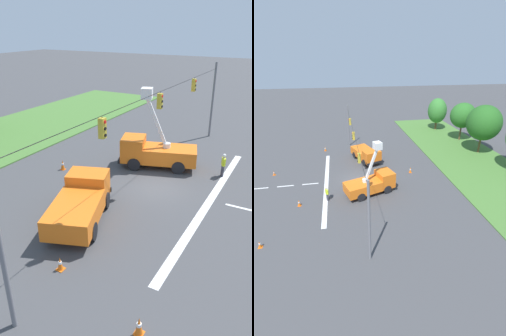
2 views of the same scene
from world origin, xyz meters
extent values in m
plane|color=#424244|center=(0.00, 0.00, 0.00)|extent=(200.00, 200.00, 0.00)
cube|color=#477533|center=(0.00, 18.00, 0.05)|extent=(56.00, 12.00, 0.10)
cube|color=silver|center=(0.00, -3.79, 0.00)|extent=(17.60, 0.50, 0.01)
cube|color=silver|center=(0.00, -5.79, 0.00)|extent=(0.20, 2.00, 0.01)
cube|color=silver|center=(0.00, -8.79, 0.00)|extent=(0.20, 2.00, 0.01)
cube|color=silver|center=(0.00, -11.79, 0.00)|extent=(0.20, 2.00, 0.01)
cylinder|color=slate|center=(-13.00, 0.00, 3.60)|extent=(0.20, 0.20, 7.20)
cylinder|color=slate|center=(13.00, 0.00, 3.60)|extent=(0.20, 0.20, 7.20)
cylinder|color=black|center=(0.00, 0.00, 6.60)|extent=(26.00, 0.03, 0.03)
cylinder|color=black|center=(-6.60, 0.00, 6.55)|extent=(0.02, 0.02, 0.10)
cube|color=gold|center=(-6.60, 0.00, 6.02)|extent=(0.32, 0.28, 0.96)
cylinder|color=red|center=(-6.60, -0.16, 6.34)|extent=(0.16, 0.05, 0.16)
cylinder|color=black|center=(-6.60, -0.16, 6.02)|extent=(0.16, 0.05, 0.16)
cylinder|color=black|center=(-6.60, -0.16, 5.70)|extent=(0.16, 0.05, 0.16)
cylinder|color=black|center=(0.01, 0.00, 6.55)|extent=(0.02, 0.02, 0.10)
cube|color=gold|center=(0.01, 0.00, 6.02)|extent=(0.32, 0.28, 0.96)
cylinder|color=red|center=(0.01, -0.16, 6.34)|extent=(0.16, 0.05, 0.16)
cylinder|color=black|center=(0.01, -0.16, 6.02)|extent=(0.16, 0.05, 0.16)
cylinder|color=black|center=(0.01, -0.16, 5.70)|extent=(0.16, 0.05, 0.16)
cylinder|color=black|center=(6.64, 0.00, 6.55)|extent=(0.02, 0.02, 0.10)
cube|color=gold|center=(6.64, 0.00, 6.02)|extent=(0.32, 0.28, 0.96)
cylinder|color=red|center=(6.64, -0.16, 6.34)|extent=(0.16, 0.05, 0.16)
cylinder|color=black|center=(6.64, -0.16, 6.02)|extent=(0.16, 0.05, 0.16)
cylinder|color=black|center=(6.64, -0.16, 5.70)|extent=(0.16, 0.05, 0.16)
cylinder|color=brown|center=(-19.57, 19.28, 1.11)|extent=(0.44, 0.44, 2.23)
ellipsoid|color=#33752D|center=(-19.57, 19.28, 4.12)|extent=(4.45, 3.87, 5.16)
cylinder|color=brown|center=(-12.00, 20.96, 1.44)|extent=(0.30, 0.30, 2.88)
ellipsoid|color=#286623|center=(-12.00, 20.96, 4.78)|extent=(4.48, 4.65, 4.58)
cylinder|color=brown|center=(-5.56, 20.95, 1.37)|extent=(0.32, 0.32, 2.74)
ellipsoid|color=#235B1E|center=(-5.56, 20.95, 5.09)|extent=(5.55, 5.30, 5.56)
cube|color=orange|center=(3.68, 0.53, 1.08)|extent=(3.48, 4.58, 1.16)
cube|color=orange|center=(2.78, 3.28, 1.42)|extent=(2.68, 2.35, 1.83)
cube|color=#1E2838|center=(2.59, 3.85, 1.74)|extent=(1.92, 0.71, 0.83)
cube|color=black|center=(2.48, 4.18, 0.65)|extent=(2.27, 0.88, 0.30)
cylinder|color=black|center=(1.82, 2.72, 0.50)|extent=(0.58, 1.04, 1.00)
cylinder|color=black|center=(3.87, 3.39, 0.50)|extent=(0.58, 1.04, 1.00)
cylinder|color=black|center=(2.88, -0.50, 0.50)|extent=(0.58, 1.04, 1.00)
cylinder|color=black|center=(4.92, 0.17, 0.50)|extent=(0.58, 1.04, 1.00)
cylinder|color=silver|center=(3.59, 0.80, 1.84)|extent=(0.60, 0.60, 0.36)
cube|color=white|center=(3.33, 1.58, 3.59)|extent=(0.81, 1.84, 3.95)
cube|color=white|center=(3.08, 2.36, 5.76)|extent=(1.10, 1.04, 0.80)
cube|color=orange|center=(-6.84, 1.76, 1.06)|extent=(4.62, 3.72, 1.13)
cube|color=orange|center=(-4.16, 2.75, 1.35)|extent=(2.44, 2.84, 1.70)
cube|color=#1E2838|center=(-3.60, 2.96, 1.64)|extent=(0.83, 2.02, 0.76)
cube|color=black|center=(-3.28, 3.07, 0.65)|extent=(1.01, 2.40, 0.30)
cylinder|color=black|center=(-4.77, 3.75, 0.50)|extent=(1.04, 0.61, 1.00)
cylinder|color=black|center=(-3.98, 1.59, 0.50)|extent=(1.04, 0.61, 1.00)
cylinder|color=black|center=(-7.91, 2.59, 0.50)|extent=(1.04, 0.61, 1.00)
cylinder|color=black|center=(-7.12, 0.44, 0.50)|extent=(1.04, 0.61, 1.00)
cylinder|color=#383842|center=(4.00, -3.56, 0.42)|extent=(0.18, 0.18, 0.85)
cylinder|color=#383842|center=(4.18, -3.48, 0.42)|extent=(0.18, 0.18, 0.85)
cube|color=#D8EA26|center=(4.09, -3.52, 1.15)|extent=(0.46, 0.38, 0.60)
cube|color=silver|center=(4.09, -3.52, 1.15)|extent=(0.42, 0.24, 0.62)
cylinder|color=#D8EA26|center=(3.84, -3.63, 1.18)|extent=(0.11, 0.11, 0.55)
cylinder|color=#D8EA26|center=(4.34, -3.42, 1.18)|extent=(0.11, 0.11, 0.55)
sphere|color=tan|center=(4.09, -3.52, 1.58)|extent=(0.22, 0.22, 0.22)
sphere|color=white|center=(4.09, -3.52, 1.64)|extent=(0.26, 0.26, 0.26)
cube|color=orange|center=(-0.73, 7.63, 0.01)|extent=(0.36, 0.36, 0.03)
cone|color=orange|center=(-0.73, 7.63, 0.42)|extent=(0.31, 0.31, 0.78)
cylinder|color=white|center=(-0.73, 7.63, 0.46)|extent=(0.19, 0.19, 0.14)
cube|color=orange|center=(10.15, -8.97, 0.01)|extent=(0.36, 0.36, 0.03)
cone|color=orange|center=(10.15, -8.97, 0.35)|extent=(0.25, 0.25, 0.64)
cylinder|color=white|center=(10.15, -8.97, 0.38)|extent=(0.16, 0.16, 0.11)
cube|color=orange|center=(-9.76, 0.46, 0.01)|extent=(0.36, 0.36, 0.03)
cone|color=orange|center=(-9.76, 0.46, 0.36)|extent=(0.26, 0.26, 0.65)
cylinder|color=white|center=(-9.76, 0.46, 0.39)|extent=(0.16, 0.16, 0.12)
cube|color=orange|center=(-11.07, -4.26, 0.01)|extent=(0.36, 0.36, 0.03)
cone|color=orange|center=(-11.07, -4.26, 0.41)|extent=(0.30, 0.30, 0.75)
cylinder|color=white|center=(-11.07, -4.26, 0.44)|extent=(0.19, 0.19, 0.14)
cube|color=orange|center=(-3.36, -10.85, 0.01)|extent=(0.36, 0.36, 0.03)
cone|color=orange|center=(-3.36, -10.85, 0.31)|extent=(0.23, 0.23, 0.57)
cylinder|color=white|center=(-3.36, -10.85, 0.34)|extent=(0.14, 0.14, 0.10)
cube|color=orange|center=(4.59, -6.52, 0.01)|extent=(0.36, 0.36, 0.03)
cone|color=orange|center=(4.59, -6.52, 0.38)|extent=(0.28, 0.28, 0.71)
cylinder|color=white|center=(4.59, -6.52, 0.42)|extent=(0.18, 0.18, 0.13)
camera|label=1|loc=(-18.76, -7.98, 10.41)|focal=35.00mm
camera|label=2|loc=(25.79, -1.56, 14.48)|focal=24.00mm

